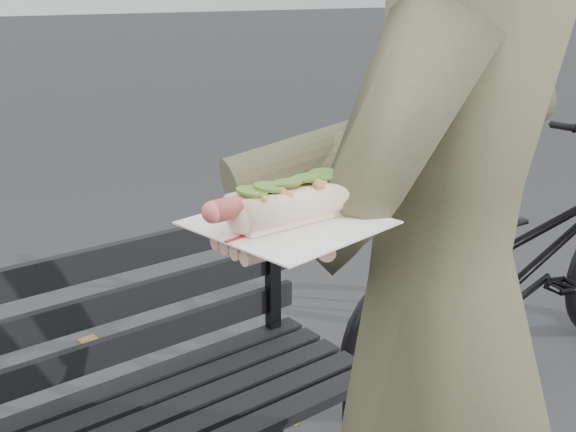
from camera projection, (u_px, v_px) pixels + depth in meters
name	position (u px, v px, depth m)	size (l,w,h in m)	color
park_bench	(75.00, 411.00, 1.63)	(1.50, 0.44, 0.88)	black
bicycle	(524.00, 261.00, 2.66)	(0.62, 1.79, 0.94)	black
person	(440.00, 321.00, 1.14)	(0.70, 0.46, 1.92)	#4D4B33
held_hotdog	(371.00, 156.00, 0.92)	(0.62, 0.30, 0.20)	#4D4B33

